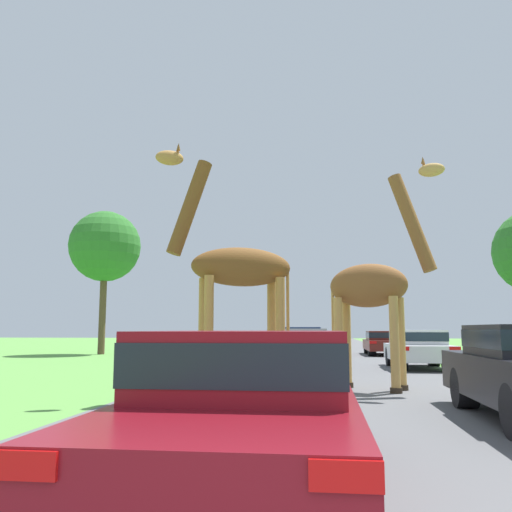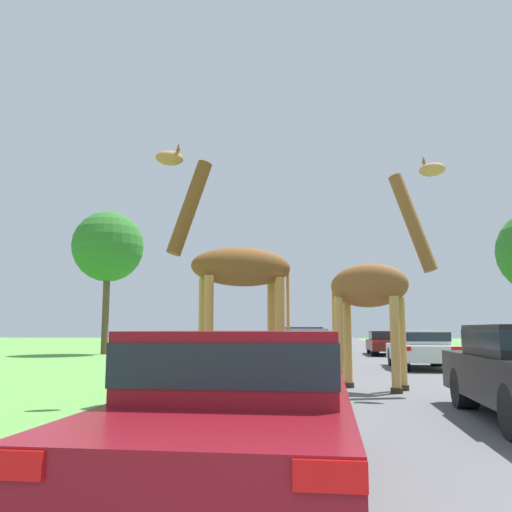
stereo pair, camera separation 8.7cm
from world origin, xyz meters
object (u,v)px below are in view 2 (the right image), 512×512
object	(u,v)px
car_queue_right	(303,343)
car_queue_left	(300,350)
tree_far_right	(108,247)
car_verge_right	(420,347)
car_lead_maroon	(243,404)
giraffe_companion	(375,287)
giraffe_near_road	(235,274)
car_rear_follower	(387,342)

from	to	relation	value
car_queue_right	car_queue_left	distance (m)	6.59
tree_far_right	car_verge_right	bearing A→B (deg)	-29.85
car_lead_maroon	car_verge_right	xyz separation A→B (m)	(3.82, 14.66, 0.01)
car_verge_right	tree_far_right	size ratio (longest dim) A/B	0.53
giraffe_companion	car_queue_right	bearing A→B (deg)	-149.13
giraffe_near_road	car_verge_right	world-z (taller)	giraffe_near_road
car_lead_maroon	car_queue_left	xyz separation A→B (m)	(-0.13, 11.87, 0.02)
car_verge_right	giraffe_companion	bearing A→B (deg)	-106.18
car_rear_follower	tree_far_right	world-z (taller)	tree_far_right
car_lead_maroon	car_queue_left	size ratio (longest dim) A/B	1.00
car_rear_follower	tree_far_right	size ratio (longest dim) A/B	0.61
car_lead_maroon	car_rear_follower	world-z (taller)	car_lead_maroon
car_lead_maroon	giraffe_near_road	bearing A→B (deg)	100.59
car_verge_right	car_rear_follower	distance (m)	9.84
car_queue_right	tree_far_right	size ratio (longest dim) A/B	0.51
tree_far_right	car_rear_follower	bearing A→B (deg)	4.77
car_queue_right	car_verge_right	bearing A→B (deg)	-42.22
car_verge_right	tree_far_right	xyz separation A→B (m)	(-14.98, 8.59, 5.06)
car_rear_follower	tree_far_right	bearing A→B (deg)	-175.23
car_lead_maroon	car_queue_left	world-z (taller)	car_queue_left
car_rear_follower	giraffe_near_road	bearing A→B (deg)	-104.77
car_queue_right	car_lead_maroon	bearing A→B (deg)	-88.84
giraffe_near_road	car_rear_follower	bearing A→B (deg)	-38.25
car_lead_maroon	car_rear_follower	distance (m)	24.78
car_lead_maroon	tree_far_right	size ratio (longest dim) A/B	0.58
car_queue_left	car_verge_right	distance (m)	4.83
giraffe_near_road	car_lead_maroon	size ratio (longest dim) A/B	1.12
car_verge_right	tree_far_right	world-z (taller)	tree_far_right
giraffe_near_road	car_lead_maroon	world-z (taller)	giraffe_near_road
car_queue_left	car_verge_right	xyz separation A→B (m)	(3.95, 2.79, -0.01)
car_rear_follower	car_queue_left	bearing A→B (deg)	-107.05
car_lead_maroon	car_verge_right	bearing A→B (deg)	75.41
giraffe_near_road	car_rear_follower	size ratio (longest dim) A/B	1.07
car_queue_right	car_queue_left	bearing A→B (deg)	-87.91
car_queue_right	car_rear_follower	bearing A→B (deg)	55.73
car_queue_left	giraffe_near_road	bearing A→B (deg)	-99.67
tree_far_right	car_queue_right	bearing A→B (deg)	-23.96
car_verge_right	car_queue_right	bearing A→B (deg)	137.78
car_rear_follower	giraffe_companion	bearing A→B (deg)	-96.66
giraffe_near_road	car_queue_left	bearing A→B (deg)	-33.14
giraffe_companion	tree_far_right	world-z (taller)	tree_far_right
car_rear_follower	tree_far_right	distance (m)	15.80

